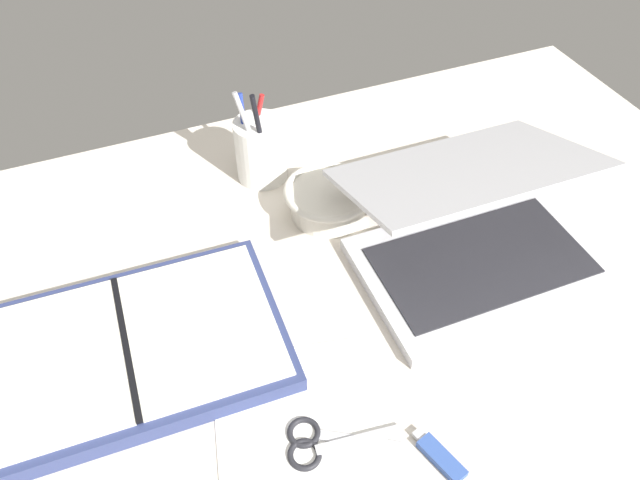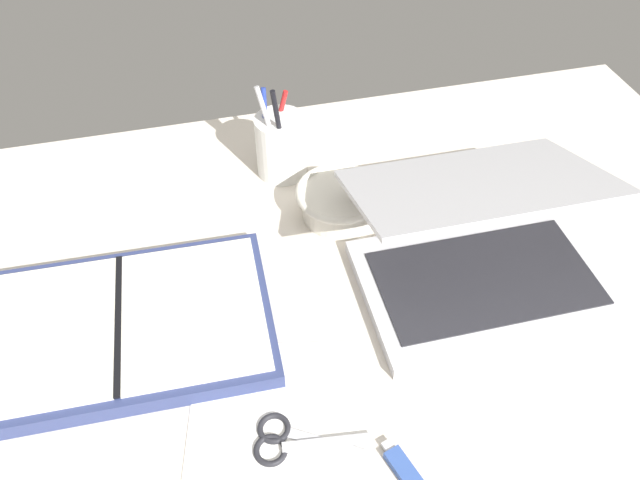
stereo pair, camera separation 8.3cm
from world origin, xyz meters
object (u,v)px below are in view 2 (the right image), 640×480
pen_cup (281,145)px  planner (121,327)px  scissors (286,440)px  bowl (340,201)px  laptop (481,248)px

pen_cup → planner: 38.67cm
pen_cup → scissors: bearing=-101.0°
planner → scissors: 26.54cm
bowl → pen_cup: pen_cup is taller
laptop → bowl: 22.64cm
bowl → planner: (-33.40, -15.09, -1.45)cm
pen_cup → scissors: size_ratio=1.26×
laptop → planner: laptop is taller
laptop → planner: size_ratio=0.85×
pen_cup → scissors: 48.55cm
laptop → pen_cup: pen_cup is taller
pen_cup → planner: bearing=-134.2°
bowl → scissors: bowl is taller
planner → laptop: bearing=0.4°
planner → scissors: size_ratio=2.96×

